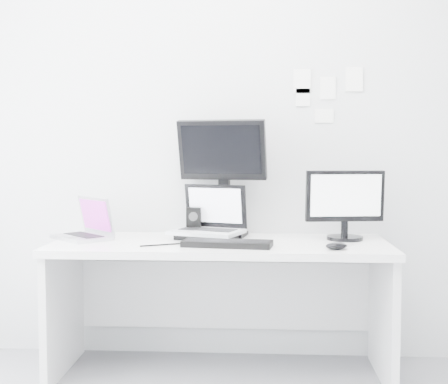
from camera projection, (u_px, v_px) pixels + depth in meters
The scene contains 14 objects.
back_wall at pixel (224, 128), 3.58m from camera, with size 3.60×3.60×0.00m, color silver.
desk at pixel (221, 309), 3.30m from camera, with size 1.80×0.70×0.73m, color white.
macbook at pixel (81, 217), 3.36m from camera, with size 0.33×0.24×0.24m, color #BBBCC1.
speaker at pixel (194, 221), 3.50m from camera, with size 0.08×0.08×0.16m, color black.
dell_laptop at pixel (207, 211), 3.36m from camera, with size 0.37×0.29×0.31m, color #B2B5BB.
rear_monitor at pixel (223, 177), 3.47m from camera, with size 0.50×0.18×0.68m, color black.
samsung_monitor at pixel (345, 204), 3.33m from camera, with size 0.43×0.20×0.40m, color black.
keyboard at pixel (227, 243), 3.12m from camera, with size 0.46×0.16×0.03m, color black.
mouse at pixel (336, 246), 3.02m from camera, with size 0.11×0.07×0.04m, color black.
wall_note_0 at pixel (302, 81), 3.53m from camera, with size 0.10×0.00×0.14m, color white.
wall_note_1 at pixel (328, 88), 3.52m from camera, with size 0.09×0.00×0.13m, color white.
wall_note_2 at pixel (354, 79), 3.51m from camera, with size 0.10×0.00×0.14m, color white.
wall_note_3 at pixel (324, 116), 3.53m from camera, with size 0.11×0.00×0.08m, color white.
wall_note_4 at pixel (303, 97), 3.53m from camera, with size 0.08×0.00×0.10m, color white.
Camera 1 is at (0.22, -1.99, 1.23)m, focal length 48.90 mm.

